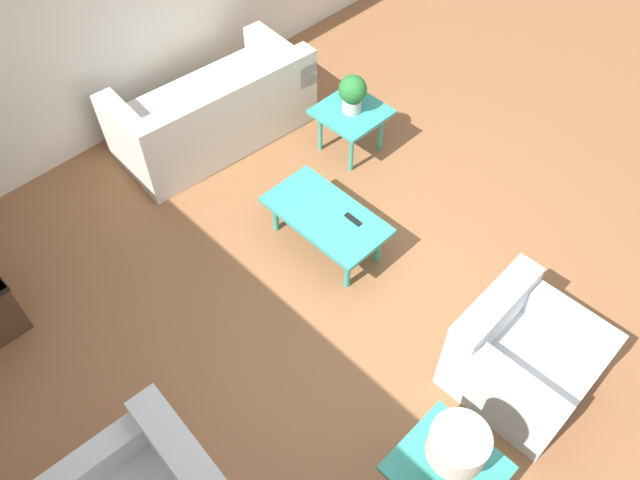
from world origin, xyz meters
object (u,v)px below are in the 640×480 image
at_px(armchair, 519,357).
at_px(coffee_table, 326,217).
at_px(table_lamp, 457,447).
at_px(side_table_lamp, 446,471).
at_px(sofa, 215,113).
at_px(potted_plant, 353,92).
at_px(side_table_plant, 351,116).

bearing_deg(armchair, coffee_table, 90.96).
bearing_deg(armchair, table_lamp, -173.50).
relative_size(coffee_table, side_table_lamp, 1.74).
height_order(sofa, coffee_table, sofa).
relative_size(armchair, potted_plant, 2.38).
height_order(coffee_table, side_table_plant, side_table_plant).
bearing_deg(potted_plant, side_table_lamp, 143.33).
distance_m(armchair, side_table_plant, 2.69).
relative_size(sofa, side_table_lamp, 3.27).
relative_size(coffee_table, potted_plant, 2.83).
bearing_deg(table_lamp, potted_plant, -36.67).
relative_size(potted_plant, table_lamp, 0.79).
relative_size(sofa, potted_plant, 5.30).
xyz_separation_m(side_table_plant, potted_plant, (0.00, -0.00, 0.27)).
xyz_separation_m(sofa, side_table_lamp, (-3.71, 1.18, 0.11)).
bearing_deg(table_lamp, sofa, -17.59).
distance_m(sofa, side_table_lamp, 3.89).
xyz_separation_m(armchair, coffee_table, (1.84, 0.07, 0.04)).
relative_size(sofa, table_lamp, 4.20).
xyz_separation_m(sofa, coffee_table, (-1.73, 0.21, 0.04)).
height_order(side_table_plant, table_lamp, table_lamp).
bearing_deg(side_table_plant, potted_plant, -45.00).
relative_size(side_table_lamp, potted_plant, 1.62).
bearing_deg(coffee_table, side_table_lamp, 154.08).
xyz_separation_m(coffee_table, table_lamp, (-1.98, 0.96, 0.45)).
relative_size(sofa, side_table_plant, 3.27).
bearing_deg(coffee_table, sofa, -7.04).
relative_size(coffee_table, table_lamp, 2.24).
relative_size(armchair, side_table_plant, 1.47).
height_order(potted_plant, table_lamp, table_lamp).
height_order(armchair, side_table_lamp, armchair).
height_order(coffee_table, side_table_lamp, side_table_lamp).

